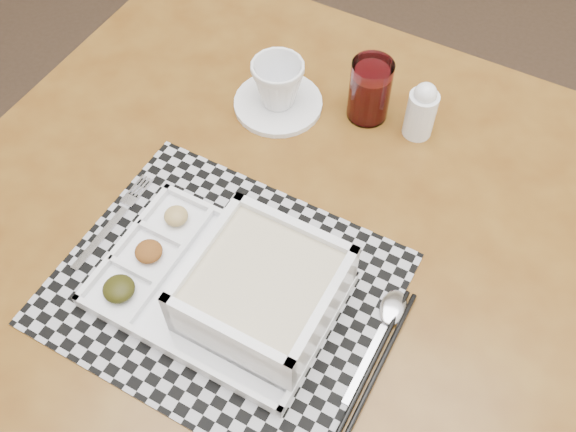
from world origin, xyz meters
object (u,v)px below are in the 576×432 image
object	(u,v)px
creamer_bottle	(421,111)
serving_tray	(250,291)
dining_table	(269,254)
juice_glass	(370,92)
cup	(278,83)

from	to	relation	value
creamer_bottle	serving_tray	bearing A→B (deg)	-108.91
dining_table	juice_glass	xyz separation A→B (m)	(0.07, 0.27, 0.13)
juice_glass	creamer_bottle	bearing A→B (deg)	-6.56
dining_table	juice_glass	size ratio (longest dim) A/B	10.42
serving_tray	creamer_bottle	distance (m)	0.41
serving_tray	cup	xyz separation A→B (m)	(-0.10, 0.36, 0.01)
cup	juice_glass	world-z (taller)	juice_glass
juice_glass	dining_table	bearing A→B (deg)	-104.62
serving_tray	juice_glass	distance (m)	0.40
juice_glass	cup	bearing A→B (deg)	-166.64
serving_tray	creamer_bottle	size ratio (longest dim) A/B	3.32
dining_table	cup	bearing A→B (deg)	107.67
cup	juice_glass	size ratio (longest dim) A/B	0.81
cup	creamer_bottle	distance (m)	0.24
creamer_bottle	juice_glass	bearing A→B (deg)	173.44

